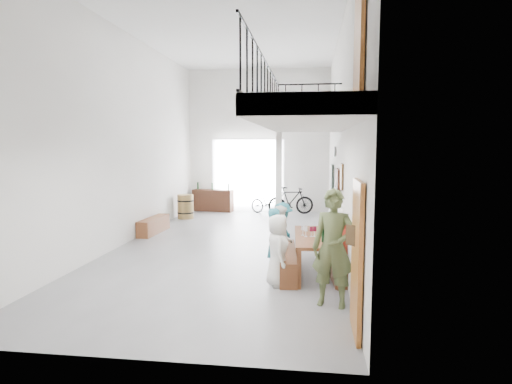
# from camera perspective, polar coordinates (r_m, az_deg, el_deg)

# --- Properties ---
(floor) EXTENTS (12.00, 12.00, 0.00)m
(floor) POSITION_cam_1_polar(r_m,az_deg,el_deg) (11.14, -3.56, -7.08)
(floor) COLOR slate
(floor) RESTS_ON ground
(room_walls) EXTENTS (12.00, 12.00, 12.00)m
(room_walls) POSITION_cam_1_polar(r_m,az_deg,el_deg) (10.90, -3.69, 11.43)
(room_walls) COLOR white
(room_walls) RESTS_ON ground
(gateway_portal) EXTENTS (2.80, 0.08, 2.80)m
(gateway_portal) POSITION_cam_1_polar(r_m,az_deg,el_deg) (16.81, -1.08, 2.23)
(gateway_portal) COLOR white
(gateway_portal) RESTS_ON ground
(right_wall_decor) EXTENTS (0.07, 8.28, 5.07)m
(right_wall_decor) POSITION_cam_1_polar(r_m,az_deg,el_deg) (8.84, 11.42, 0.79)
(right_wall_decor) COLOR #AC6322
(right_wall_decor) RESTS_ON ground
(balcony) EXTENTS (1.52, 5.62, 4.00)m
(balcony) POSITION_cam_1_polar(r_m,az_deg,el_deg) (7.53, 6.73, 9.26)
(balcony) COLOR white
(balcony) RESTS_ON ground
(tasting_table) EXTENTS (0.94, 2.11, 0.79)m
(tasting_table) POSITION_cam_1_polar(r_m,az_deg,el_deg) (8.57, 8.10, -6.33)
(tasting_table) COLOR brown
(tasting_table) RESTS_ON ground
(bench_inner) EXTENTS (0.48, 2.06, 0.47)m
(bench_inner) POSITION_cam_1_polar(r_m,az_deg,el_deg) (8.71, 4.23, -9.28)
(bench_inner) COLOR brown
(bench_inner) RESTS_ON ground
(bench_wall) EXTENTS (0.39, 1.84, 0.42)m
(bench_wall) POSITION_cam_1_polar(r_m,az_deg,el_deg) (8.74, 10.51, -9.47)
(bench_wall) COLOR brown
(bench_wall) RESTS_ON ground
(tableware) EXTENTS (0.49, 0.23, 0.35)m
(tableware) POSITION_cam_1_polar(r_m,az_deg,el_deg) (8.44, 8.12, -4.95)
(tableware) COLOR black
(tableware) RESTS_ON tasting_table
(side_bench) EXTENTS (0.43, 1.64, 0.46)m
(side_bench) POSITION_cam_1_polar(r_m,az_deg,el_deg) (12.94, -13.48, -4.35)
(side_bench) COLOR brown
(side_bench) RESTS_ON ground
(oak_barrel) EXTENTS (0.58, 0.58, 0.85)m
(oak_barrel) POSITION_cam_1_polar(r_m,az_deg,el_deg) (15.29, -9.38, -1.92)
(oak_barrel) COLOR olive
(oak_barrel) RESTS_ON ground
(serving_counter) EXTENTS (1.65, 0.69, 0.84)m
(serving_counter) POSITION_cam_1_polar(r_m,az_deg,el_deg) (16.88, -5.76, -1.12)
(serving_counter) COLOR #361B0F
(serving_counter) RESTS_ON ground
(counter_bottles) EXTENTS (1.34, 0.30, 0.28)m
(counter_bottles) POSITION_cam_1_polar(r_m,az_deg,el_deg) (16.81, -5.79, 0.77)
(counter_bottles) COLOR black
(counter_bottles) RESTS_ON serving_counter
(guest_left_a) EXTENTS (0.51, 0.70, 1.32)m
(guest_left_a) POSITION_cam_1_polar(r_m,az_deg,el_deg) (7.86, 2.93, -7.77)
(guest_left_a) COLOR white
(guest_left_a) RESTS_ON ground
(guest_left_b) EXTENTS (0.33, 0.49, 1.34)m
(guest_left_b) POSITION_cam_1_polar(r_m,az_deg,el_deg) (8.52, 2.65, -6.61)
(guest_left_b) COLOR teal
(guest_left_b) RESTS_ON ground
(guest_left_c) EXTENTS (0.51, 0.65, 1.33)m
(guest_left_c) POSITION_cam_1_polar(r_m,az_deg,el_deg) (8.94, 3.31, -6.03)
(guest_left_c) COLOR white
(guest_left_c) RESTS_ON ground
(guest_left_d) EXTENTS (0.69, 0.94, 1.31)m
(guest_left_d) POSITION_cam_1_polar(r_m,az_deg,el_deg) (9.54, 3.50, -5.32)
(guest_left_d) COLOR teal
(guest_left_d) RESTS_ON ground
(guest_right_a) EXTENTS (0.61, 0.83, 1.31)m
(guest_right_a) POSITION_cam_1_polar(r_m,az_deg,el_deg) (8.13, 11.65, -7.44)
(guest_right_a) COLOR #B5331F
(guest_right_a) RESTS_ON ground
(guest_right_b) EXTENTS (0.32, 0.97, 1.04)m
(guest_right_b) POSITION_cam_1_polar(r_m,az_deg,el_deg) (8.83, 11.94, -7.25)
(guest_right_b) COLOR black
(guest_right_b) RESTS_ON ground
(guest_right_c) EXTENTS (0.59, 0.72, 1.28)m
(guest_right_c) POSITION_cam_1_polar(r_m,az_deg,el_deg) (9.35, 11.46, -5.75)
(guest_right_c) COLOR white
(guest_right_c) RESTS_ON ground
(host_standing) EXTENTS (0.78, 0.61, 1.88)m
(host_standing) POSITION_cam_1_polar(r_m,az_deg,el_deg) (6.93, 10.28, -7.37)
(host_standing) COLOR #4C5731
(host_standing) RESTS_ON ground
(potted_plant) EXTENTS (0.44, 0.41, 0.41)m
(potted_plant) POSITION_cam_1_polar(r_m,az_deg,el_deg) (11.29, 9.19, -5.92)
(potted_plant) COLOR #1B5422
(potted_plant) RESTS_ON ground
(bicycle_near) EXTENTS (1.68, 1.25, 0.84)m
(bicycle_near) POSITION_cam_1_polar(r_m,az_deg,el_deg) (16.04, 1.74, -1.47)
(bicycle_near) COLOR black
(bicycle_near) RESTS_ON ground
(bicycle_far) EXTENTS (1.78, 0.88, 1.03)m
(bicycle_far) POSITION_cam_1_polar(r_m,az_deg,el_deg) (16.04, 4.67, -1.15)
(bicycle_far) COLOR black
(bicycle_far) RESTS_ON ground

